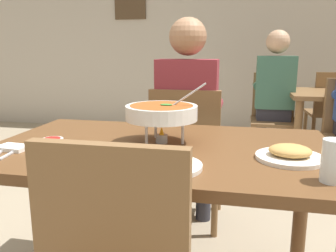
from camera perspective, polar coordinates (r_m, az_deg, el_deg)
The scene contains 15 objects.
cafe_rear_partition at distance 4.91m, azimuth 8.48°, elevation 16.58°, with size 10.00×0.10×3.00m, color #BCB2A3.
dining_table_main at distance 1.47m, azimuth -1.21°, elevation -7.00°, with size 1.39×0.87×0.74m.
chair_diner_main at distance 2.18m, azimuth 3.08°, elevation -4.02°, with size 0.44×0.44×0.90m.
diner_main at distance 2.16m, azimuth 3.28°, elevation 2.24°, with size 0.40×0.45×1.31m.
curry_bowl at distance 1.45m, azimuth -1.06°, elevation 2.17°, with size 0.33×0.30×0.26m.
rice_plate at distance 1.16m, azimuth -0.25°, elevation -5.98°, with size 0.24×0.24×0.06m.
appetizer_plate at distance 1.32m, azimuth 19.29°, elevation -4.36°, with size 0.24×0.24×0.06m.
sauce_dish at distance 1.55m, azimuth -18.37°, elevation -2.27°, with size 0.09×0.09×0.02m.
napkin_folded at distance 1.51m, azimuth -24.00°, elevation -3.25°, with size 0.12×0.08×0.02m, color white.
fork_utensil at distance 1.48m, azimuth -25.74°, elevation -3.83°, with size 0.01×0.17×0.01m, color silver.
spoon_utensil at distance 1.45m, azimuth -24.17°, elevation -3.99°, with size 0.01×0.17×0.01m, color silver.
drink_glass at distance 1.14m, azimuth 25.39°, elevation -5.52°, with size 0.07×0.07×0.13m.
chair_bg_left at distance 3.65m, azimuth 16.85°, elevation 2.11°, with size 0.44×0.44×0.90m.
chair_bg_right at distance 4.17m, azimuth 25.13°, elevation 2.68°, with size 0.46×0.46×0.90m.
patron_bg_left at distance 3.57m, azimuth 17.01°, elevation 5.71°, with size 0.40×0.45×1.31m.
Camera 1 is at (0.31, -1.35, 1.12)m, focal length 37.28 mm.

